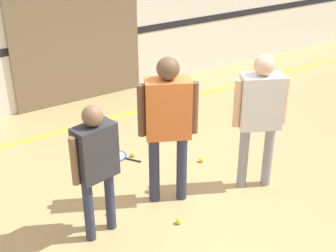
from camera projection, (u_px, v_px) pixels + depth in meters
ground_plane at (183, 206)px, 5.27m from camera, size 16.00×16.00×0.00m
wall_back at (55, 7)px, 7.19m from camera, size 16.00×0.07×3.20m
wall_panel at (77, 38)px, 7.52m from camera, size 2.21×0.05×2.16m
floor_stripe at (90, 124)px, 7.15m from camera, size 14.40×0.10×0.01m
person_instructor at (168, 116)px, 4.94m from camera, size 0.59×0.45×1.70m
person_student_left at (96, 158)px, 4.46m from camera, size 0.54×0.29×1.45m
person_student_right at (260, 109)px, 5.21m from camera, size 0.57×0.43×1.64m
racket_spare_on_floor at (116, 156)px, 6.26m from camera, size 0.44×0.54×0.03m
tennis_ball_near_instructor at (179, 221)px, 4.98m from camera, size 0.07×0.07×0.07m
tennis_ball_by_spare_racket at (133, 155)px, 6.25m from camera, size 0.07×0.07×0.07m
tennis_ball_stray_left at (110, 212)px, 5.12m from camera, size 0.07×0.07×0.07m
tennis_ball_stray_right at (201, 160)px, 6.13m from camera, size 0.07×0.07×0.07m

